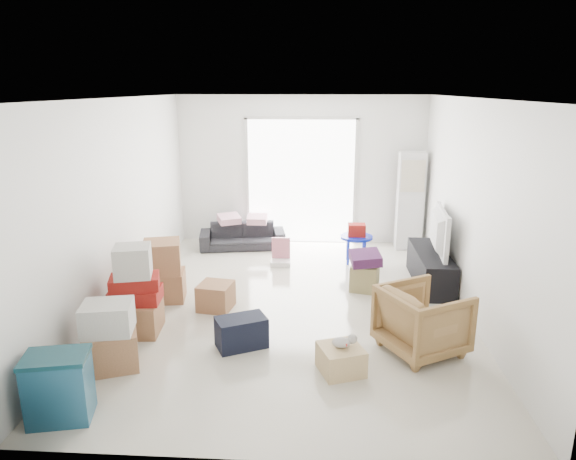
% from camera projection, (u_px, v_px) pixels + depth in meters
% --- Properties ---
extents(room_shell, '(4.98, 6.48, 3.18)m').
position_uv_depth(room_shell, '(293.00, 207.00, 6.54)').
color(room_shell, beige).
rests_on(room_shell, ground).
extents(sliding_door, '(2.10, 0.04, 2.33)m').
position_uv_depth(sliding_door, '(301.00, 176.00, 9.43)').
color(sliding_door, white).
rests_on(sliding_door, room_shell).
extents(ac_tower, '(0.45, 0.30, 1.75)m').
position_uv_depth(ac_tower, '(410.00, 201.00, 9.10)').
color(ac_tower, silver).
rests_on(ac_tower, room_shell).
extents(tv_console, '(0.45, 1.49, 0.50)m').
position_uv_depth(tv_console, '(431.00, 268.00, 7.58)').
color(tv_console, black).
rests_on(tv_console, room_shell).
extents(television, '(0.74, 1.18, 0.15)m').
position_uv_depth(television, '(432.00, 247.00, 7.49)').
color(television, black).
rests_on(television, tv_console).
extents(sofa, '(1.57, 0.68, 0.59)m').
position_uv_depth(sofa, '(242.00, 232.00, 9.29)').
color(sofa, '#28282D').
rests_on(sofa, room_shell).
extents(pillow_left, '(0.42, 0.39, 0.11)m').
position_uv_depth(pillow_left, '(229.00, 213.00, 9.23)').
color(pillow_left, '#DA9FB1').
rests_on(pillow_left, sofa).
extents(pillow_right, '(0.35, 0.28, 0.12)m').
position_uv_depth(pillow_right, '(257.00, 212.00, 9.22)').
color(pillow_right, '#DA9FB1').
rests_on(pillow_right, sofa).
extents(armchair, '(1.04, 1.06, 0.82)m').
position_uv_depth(armchair, '(423.00, 317.00, 5.59)').
color(armchair, '#9D7445').
rests_on(armchair, room_shell).
extents(storage_bins, '(0.61, 0.48, 0.62)m').
position_uv_depth(storage_bins, '(59.00, 387.00, 4.46)').
color(storage_bins, navy).
rests_on(storage_bins, room_shell).
extents(box_stack_a, '(0.66, 0.61, 0.72)m').
position_uv_depth(box_stack_a, '(109.00, 337.00, 5.28)').
color(box_stack_a, '#9E6847').
rests_on(box_stack_a, room_shell).
extents(box_stack_b, '(0.63, 0.56, 1.07)m').
position_uv_depth(box_stack_b, '(136.00, 295.00, 6.02)').
color(box_stack_b, '#9E6847').
rests_on(box_stack_b, room_shell).
extents(box_stack_c, '(0.62, 0.58, 0.83)m').
position_uv_depth(box_stack_c, '(163.00, 272.00, 6.98)').
color(box_stack_c, '#9E6847').
rests_on(box_stack_c, room_shell).
extents(loose_box, '(0.48, 0.48, 0.35)m').
position_uv_depth(loose_box, '(216.00, 296.00, 6.75)').
color(loose_box, '#9E6847').
rests_on(loose_box, room_shell).
extents(duffel_bag, '(0.63, 0.53, 0.35)m').
position_uv_depth(duffel_bag, '(241.00, 332.00, 5.75)').
color(duffel_bag, black).
rests_on(duffel_bag, room_shell).
extents(ottoman, '(0.46, 0.46, 0.38)m').
position_uv_depth(ottoman, '(365.00, 277.00, 7.37)').
color(ottoman, olive).
rests_on(ottoman, room_shell).
extents(blanket, '(0.45, 0.45, 0.14)m').
position_uv_depth(blanket, '(365.00, 260.00, 7.30)').
color(blanket, '#3F1B43').
rests_on(blanket, ottoman).
extents(kids_table, '(0.54, 0.54, 0.66)m').
position_uv_depth(kids_table, '(356.00, 235.00, 8.45)').
color(kids_table, '#0A1BB0').
rests_on(kids_table, room_shell).
extents(toy_walker, '(0.33, 0.29, 0.43)m').
position_uv_depth(toy_walker, '(281.00, 257.00, 8.46)').
color(toy_walker, silver).
rests_on(toy_walker, room_shell).
extents(wood_crate, '(0.53, 0.53, 0.28)m').
position_uv_depth(wood_crate, '(341.00, 359.00, 5.25)').
color(wood_crate, '#DEC080').
rests_on(wood_crate, room_shell).
extents(plush_bunny, '(0.26, 0.15, 0.13)m').
position_uv_depth(plush_bunny, '(344.00, 342.00, 5.20)').
color(plush_bunny, '#B2ADA8').
rests_on(plush_bunny, wood_crate).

